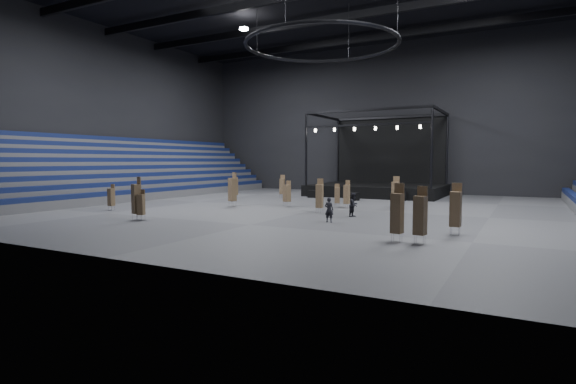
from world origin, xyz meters
The scene contains 26 objects.
floor centered at (0.00, 0.00, 0.00)m, with size 50.00×50.00×0.00m, color #4C4C4E.
wall_back centered at (0.00, 21.00, 9.00)m, with size 50.00×0.20×18.00m, color black.
wall_front centered at (0.00, -21.00, 9.00)m, with size 50.00×0.20×18.00m, color black.
wall_left centered at (-25.00, 0.00, 9.00)m, with size 0.20×42.00×18.00m, color black.
bleachers_left centered at (-22.94, 0.00, 1.73)m, with size 7.20×40.00×6.40m.
stage centered at (0.00, 16.24, 1.45)m, with size 14.00×10.00×9.20m.
truss_ring centered at (0.00, 0.00, 13.00)m, with size 12.30×12.30×5.15m.
flight_case_left centered at (-4.97, 9.38, 0.39)m, with size 1.17×0.59×0.78m, color black.
flight_case_mid centered at (-0.25, 8.28, 0.39)m, with size 1.18×0.59×0.79m, color black.
flight_case_right centered at (3.74, 10.39, 0.44)m, with size 1.32×0.66×0.88m, color black.
chair_stack_0 centered at (-7.86, -11.99, 1.42)m, with size 0.62×0.62×2.81m.
chair_stack_1 centered at (-11.63, 4.69, 1.15)m, with size 0.52×0.52×2.20m.
chair_stack_2 centered at (-7.61, 7.38, 1.26)m, with size 0.62×0.62×2.40m.
chair_stack_3 centered at (-7.33, -1.89, 1.47)m, with size 0.68×0.68×2.88m.
chair_stack_4 centered at (-13.90, -8.87, 1.07)m, with size 0.42×0.42×2.04m.
chair_stack_5 centered at (5.53, 2.05, 1.36)m, with size 0.53×0.53×2.64m.
chair_stack_6 centered at (1.22, -2.97, 1.31)m, with size 0.55×0.55×2.55m.
chair_stack_7 centered at (11.45, -8.54, 1.40)m, with size 0.55×0.55×2.71m.
chair_stack_8 centered at (9.29, -11.99, 1.42)m, with size 0.58×0.58×2.80m.
chair_stack_9 centered at (1.70, 1.41, 1.16)m, with size 0.46×0.46×2.27m.
chair_stack_10 centered at (-3.15, 0.08, 1.17)m, with size 0.63×0.63×2.19m.
chair_stack_11 centered at (0.83, 1.48, 1.03)m, with size 0.56×0.56×1.96m.
chair_stack_12 centered at (-7.45, -11.99, 1.05)m, with size 0.52×0.52×2.00m.
chair_stack_13 centered at (10.37, -11.99, 1.38)m, with size 0.60×0.60×2.69m.
man_center centered at (3.78, -7.22, 0.79)m, with size 0.57×0.38×1.57m, color black.
crew_member centered at (4.20, -3.86, 0.83)m, with size 0.81×0.63×1.66m, color black.
Camera 1 is at (14.69, -33.12, 3.87)m, focal length 28.00 mm.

